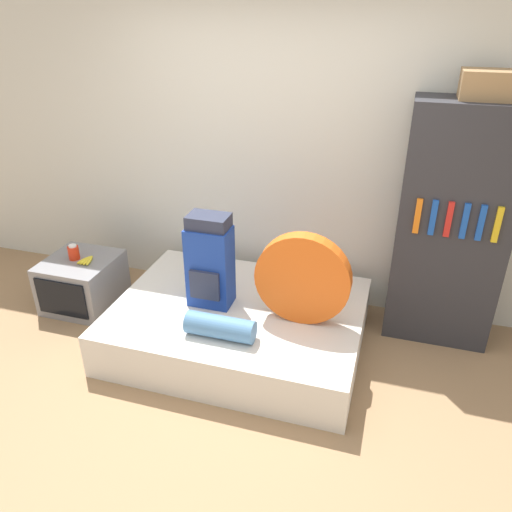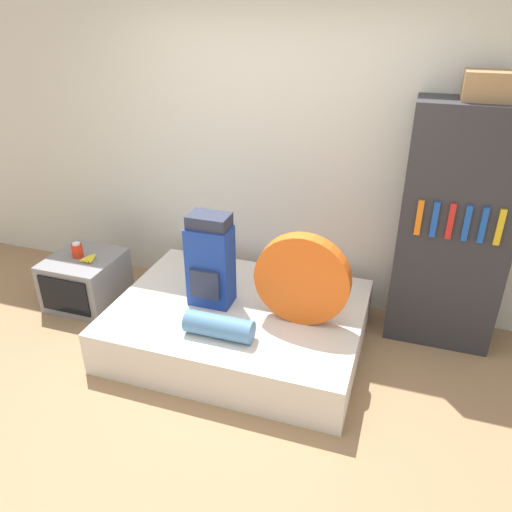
# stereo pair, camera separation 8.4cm
# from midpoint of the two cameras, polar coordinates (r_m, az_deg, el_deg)

# --- Properties ---
(ground_plane) EXTENTS (16.00, 16.00, 0.00)m
(ground_plane) POSITION_cam_midpoint_polar(r_m,az_deg,el_deg) (3.47, -6.18, -17.54)
(ground_plane) COLOR #997551
(wall_back) EXTENTS (8.00, 0.05, 2.60)m
(wall_back) POSITION_cam_midpoint_polar(r_m,az_deg,el_deg) (4.19, 1.78, 11.62)
(wall_back) COLOR silver
(wall_back) RESTS_ON ground_plane
(bed) EXTENTS (1.87, 1.42, 0.35)m
(bed) POSITION_cam_midpoint_polar(r_m,az_deg,el_deg) (3.93, -2.58, -7.81)
(bed) COLOR silver
(bed) RESTS_ON ground_plane
(backpack) EXTENTS (0.32, 0.25, 0.72)m
(backpack) POSITION_cam_midpoint_polar(r_m,az_deg,el_deg) (3.72, -5.95, -0.71)
(backpack) COLOR navy
(backpack) RESTS_ON bed
(tent_bag) EXTENTS (0.68, 0.11, 0.68)m
(tent_bag) POSITION_cam_midpoint_polar(r_m,az_deg,el_deg) (3.51, 4.69, -2.62)
(tent_bag) COLOR #E05B19
(tent_bag) RESTS_ON bed
(sleeping_roll) EXTENTS (0.49, 0.16, 0.16)m
(sleeping_roll) POSITION_cam_midpoint_polar(r_m,az_deg,el_deg) (3.48, -4.81, -8.09)
(sleeping_roll) COLOR teal
(sleeping_roll) RESTS_ON bed
(television) EXTENTS (0.58, 0.61, 0.45)m
(television) POSITION_cam_midpoint_polar(r_m,az_deg,el_deg) (4.65, -19.69, -2.86)
(television) COLOR gray
(television) RESTS_ON ground_plane
(canister) EXTENTS (0.09, 0.09, 0.13)m
(canister) POSITION_cam_midpoint_polar(r_m,az_deg,el_deg) (4.55, -20.62, 0.39)
(canister) COLOR red
(canister) RESTS_ON television
(banana_bunch) EXTENTS (0.12, 0.17, 0.03)m
(banana_bunch) POSITION_cam_midpoint_polar(r_m,az_deg,el_deg) (4.48, -19.25, -0.46)
(banana_bunch) COLOR yellow
(banana_bunch) RESTS_ON television
(bookshelf) EXTENTS (0.78, 0.42, 1.85)m
(bookshelf) POSITION_cam_midpoint_polar(r_m,az_deg,el_deg) (3.95, 20.88, 3.00)
(bookshelf) COLOR #2D2D33
(bookshelf) RESTS_ON ground_plane
(cardboard_box) EXTENTS (0.32, 0.27, 0.18)m
(cardboard_box) POSITION_cam_midpoint_polar(r_m,az_deg,el_deg) (3.71, 24.23, 17.43)
(cardboard_box) COLOR #99754C
(cardboard_box) RESTS_ON bookshelf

